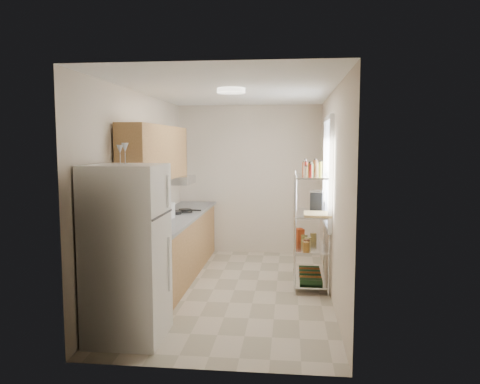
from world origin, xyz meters
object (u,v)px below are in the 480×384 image
at_px(frying_pan_large, 173,213).
at_px(espresso_machine, 317,201).
at_px(rice_cooker, 166,210).
at_px(cutting_board, 317,214).
at_px(refrigerator, 127,253).

distance_m(frying_pan_large, espresso_machine, 2.10).
distance_m(rice_cooker, cutting_board, 2.10).
distance_m(rice_cooker, frying_pan_large, 0.35).
xyz_separation_m(refrigerator, espresso_machine, (1.96, 2.07, 0.29)).
distance_m(refrigerator, espresso_machine, 2.86).
bearing_deg(espresso_machine, rice_cooker, -168.62).
height_order(cutting_board, espresso_machine, espresso_machine).
bearing_deg(rice_cooker, cutting_board, -7.56).
relative_size(refrigerator, rice_cooker, 6.61).
bearing_deg(refrigerator, frying_pan_large, 92.98).
relative_size(cutting_board, espresso_machine, 1.57).
bearing_deg(rice_cooker, refrigerator, -85.98).
xyz_separation_m(rice_cooker, frying_pan_large, (0.02, 0.34, -0.08)).
bearing_deg(cutting_board, refrigerator, -139.29).
height_order(rice_cooker, espresso_machine, espresso_machine).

